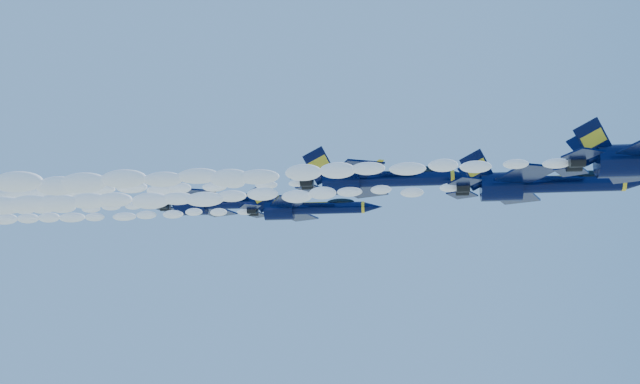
# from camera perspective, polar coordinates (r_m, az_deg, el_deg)

# --- Properties ---
(smoke_trail_jet_lead) EXTENTS (46.67, 1.88, 1.69)m
(smoke_trail_jet_lead) POSITION_cam_1_polar(r_m,az_deg,el_deg) (64.86, -3.35, 1.22)
(smoke_trail_jet_lead) COLOR white
(jet_second) EXTENTS (17.63, 14.46, 6.55)m
(jet_second) POSITION_cam_1_polar(r_m,az_deg,el_deg) (77.00, 15.33, 0.53)
(jet_second) COLOR black
(smoke_trail_jet_second) EXTENTS (46.67, 1.96, 1.77)m
(smoke_trail_jet_second) POSITION_cam_1_polar(r_m,az_deg,el_deg) (78.12, -7.59, -0.39)
(smoke_trail_jet_second) COLOR white
(jet_third) EXTENTS (18.00, 14.76, 6.69)m
(jet_third) POSITION_cam_1_polar(r_m,az_deg,el_deg) (82.00, 4.05, 0.92)
(jet_third) COLOR black
(smoke_trail_jet_third) EXTENTS (46.67, 2.01, 1.80)m
(smoke_trail_jet_third) POSITION_cam_1_polar(r_m,az_deg,el_deg) (88.60, -16.42, 0.04)
(smoke_trail_jet_third) COLOR white
(jet_fourth) EXTENTS (15.73, 12.90, 5.85)m
(jet_fourth) POSITION_cam_1_polar(r_m,az_deg,el_deg) (93.30, -1.01, -1.16)
(jet_fourth) COLOR black
(smoke_trail_jet_fourth) EXTENTS (46.67, 1.75, 1.58)m
(smoke_trail_jet_fourth) POSITION_cam_1_polar(r_m,az_deg,el_deg) (101.43, -18.11, -1.75)
(smoke_trail_jet_fourth) COLOR white
(jet_fifth) EXTENTS (18.53, 15.20, 6.89)m
(jet_fifth) POSITION_cam_1_polar(r_m,az_deg,el_deg) (103.90, -7.15, -0.75)
(jet_fifth) COLOR black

